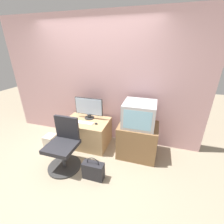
{
  "coord_description": "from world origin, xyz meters",
  "views": [
    {
      "loc": [
        1.21,
        -1.6,
        2.0
      ],
      "look_at": [
        0.43,
        0.96,
        0.82
      ],
      "focal_mm": 24.0,
      "sensor_mm": 36.0,
      "label": 1
    }
  ],
  "objects_px": {
    "cardboard_box_lower": "(51,141)",
    "handbag": "(93,170)",
    "mouse": "(96,124)",
    "crt_tv": "(139,114)",
    "main_monitor": "(89,108)",
    "keyboard": "(85,123)",
    "office_chair": "(64,147)"
  },
  "relations": [
    {
      "from": "cardboard_box_lower",
      "to": "handbag",
      "type": "height_order",
      "value": "handbag"
    },
    {
      "from": "mouse",
      "to": "crt_tv",
      "type": "height_order",
      "value": "crt_tv"
    },
    {
      "from": "cardboard_box_lower",
      "to": "main_monitor",
      "type": "bearing_deg",
      "value": 34.1
    },
    {
      "from": "keyboard",
      "to": "handbag",
      "type": "bearing_deg",
      "value": -56.9
    },
    {
      "from": "main_monitor",
      "to": "office_chair",
      "type": "height_order",
      "value": "main_monitor"
    },
    {
      "from": "main_monitor",
      "to": "office_chair",
      "type": "xyz_separation_m",
      "value": [
        -0.11,
        -0.85,
        -0.42
      ]
    },
    {
      "from": "mouse",
      "to": "handbag",
      "type": "bearing_deg",
      "value": -72.1
    },
    {
      "from": "main_monitor",
      "to": "cardboard_box_lower",
      "type": "relative_size",
      "value": 2.16
    },
    {
      "from": "keyboard",
      "to": "main_monitor",
      "type": "bearing_deg",
      "value": 91.84
    },
    {
      "from": "main_monitor",
      "to": "mouse",
      "type": "height_order",
      "value": "main_monitor"
    },
    {
      "from": "office_chair",
      "to": "main_monitor",
      "type": "bearing_deg",
      "value": 82.8
    },
    {
      "from": "cardboard_box_lower",
      "to": "mouse",
      "type": "bearing_deg",
      "value": 15.57
    },
    {
      "from": "keyboard",
      "to": "cardboard_box_lower",
      "type": "relative_size",
      "value": 1.24
    },
    {
      "from": "mouse",
      "to": "cardboard_box_lower",
      "type": "distance_m",
      "value": 1.09
    },
    {
      "from": "crt_tv",
      "to": "office_chair",
      "type": "distance_m",
      "value": 1.46
    },
    {
      "from": "mouse",
      "to": "handbag",
      "type": "height_order",
      "value": "mouse"
    },
    {
      "from": "crt_tv",
      "to": "cardboard_box_lower",
      "type": "bearing_deg",
      "value": -169.65
    },
    {
      "from": "office_chair",
      "to": "handbag",
      "type": "bearing_deg",
      "value": -12.05
    },
    {
      "from": "mouse",
      "to": "cardboard_box_lower",
      "type": "relative_size",
      "value": 0.22
    },
    {
      "from": "mouse",
      "to": "office_chair",
      "type": "relative_size",
      "value": 0.07
    },
    {
      "from": "mouse",
      "to": "office_chair",
      "type": "distance_m",
      "value": 0.75
    },
    {
      "from": "mouse",
      "to": "main_monitor",
      "type": "bearing_deg",
      "value": 138.52
    },
    {
      "from": "mouse",
      "to": "handbag",
      "type": "xyz_separation_m",
      "value": [
        0.25,
        -0.77,
        -0.43
      ]
    },
    {
      "from": "handbag",
      "to": "mouse",
      "type": "bearing_deg",
      "value": 107.9
    },
    {
      "from": "crt_tv",
      "to": "cardboard_box_lower",
      "type": "distance_m",
      "value": 1.96
    },
    {
      "from": "keyboard",
      "to": "crt_tv",
      "type": "bearing_deg",
      "value": 4.48
    },
    {
      "from": "main_monitor",
      "to": "keyboard",
      "type": "height_order",
      "value": "main_monitor"
    },
    {
      "from": "keyboard",
      "to": "crt_tv",
      "type": "distance_m",
      "value": 1.11
    },
    {
      "from": "crt_tv",
      "to": "cardboard_box_lower",
      "type": "height_order",
      "value": "crt_tv"
    },
    {
      "from": "office_chair",
      "to": "cardboard_box_lower",
      "type": "height_order",
      "value": "office_chair"
    },
    {
      "from": "mouse",
      "to": "cardboard_box_lower",
      "type": "bearing_deg",
      "value": -164.43
    },
    {
      "from": "main_monitor",
      "to": "keyboard",
      "type": "bearing_deg",
      "value": -88.16
    }
  ]
}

